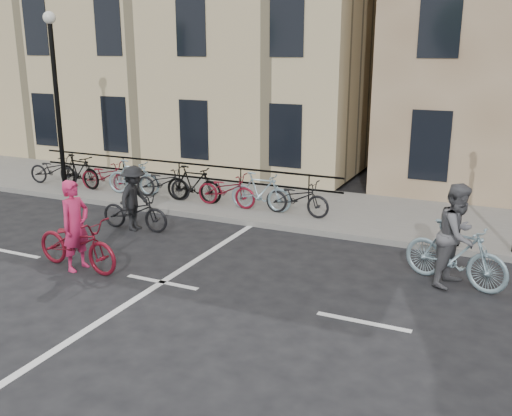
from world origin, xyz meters
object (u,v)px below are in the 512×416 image
at_px(cyclist_pink, 77,239).
at_px(lamp_post, 55,81).
at_px(cyclist_grey, 456,245).
at_px(cyclist_dark, 135,205).

bearing_deg(cyclist_pink, lamp_post, 49.86).
xyz_separation_m(lamp_post, cyclist_grey, (11.66, -2.10, -2.68)).
bearing_deg(cyclist_dark, cyclist_grey, -95.61).
bearing_deg(lamp_post, cyclist_dark, -24.80).
height_order(lamp_post, cyclist_pink, lamp_post).
distance_m(cyclist_pink, cyclist_dark, 2.73).
xyz_separation_m(cyclist_pink, cyclist_dark, (-0.53, 2.67, -0.01)).
distance_m(cyclist_grey, cyclist_dark, 7.67).
xyz_separation_m(cyclist_grey, cyclist_dark, (-7.66, 0.25, -0.17)).
distance_m(cyclist_pink, cyclist_grey, 7.54).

